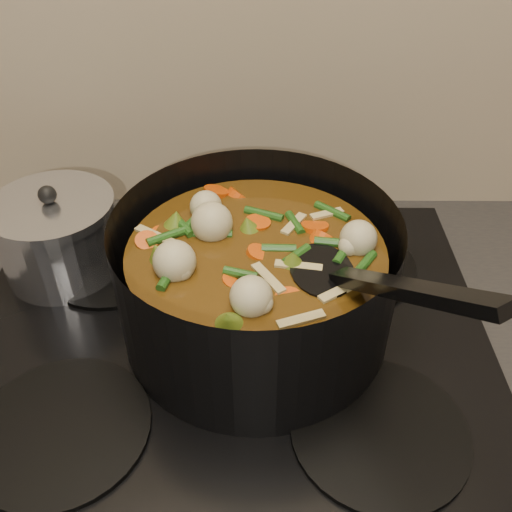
{
  "coord_description": "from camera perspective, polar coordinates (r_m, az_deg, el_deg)",
  "views": [
    {
      "loc": [
        0.04,
        1.47,
        1.43
      ],
      "look_at": [
        0.03,
        1.95,
        1.04
      ],
      "focal_mm": 40.0,
      "sensor_mm": 36.0,
      "label": 1
    }
  ],
  "objects": [
    {
      "name": "stovetop",
      "position": [
        0.69,
        -2.96,
        -8.49
      ],
      "size": [
        0.62,
        0.54,
        0.03
      ],
      "color": "black",
      "rests_on": "counter"
    },
    {
      "name": "stockpot",
      "position": [
        0.64,
        0.06,
        -2.54
      ],
      "size": [
        0.4,
        0.41,
        0.23
      ],
      "rotation": [
        0.0,
        0.0,
        0.35
      ],
      "color": "black",
      "rests_on": "stovetop"
    },
    {
      "name": "saucepan",
      "position": [
        0.78,
        -19.14,
        1.89
      ],
      "size": [
        0.16,
        0.16,
        0.13
      ],
      "rotation": [
        0.0,
        0.0,
        0.15
      ],
      "color": "silver",
      "rests_on": "stovetop"
    }
  ]
}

